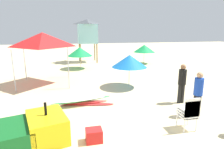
% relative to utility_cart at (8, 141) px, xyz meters
% --- Properties ---
extents(ground, '(80.00, 80.00, 0.00)m').
position_rel_utility_cart_xyz_m(ground, '(2.44, 1.18, -0.78)').
color(ground, beige).
extents(utility_cart, '(2.77, 1.86, 1.50)m').
position_rel_utility_cart_xyz_m(utility_cart, '(0.00, 0.00, 0.00)').
color(utility_cart, '#146023').
rests_on(utility_cart, ground).
extents(stacked_plastic_chairs, '(0.48, 0.48, 1.11)m').
position_rel_utility_cart_xyz_m(stacked_plastic_chairs, '(4.89, 0.75, -0.13)').
color(stacked_plastic_chairs, white).
rests_on(stacked_plastic_chairs, ground).
extents(surfboard_pile, '(2.64, 0.85, 0.32)m').
position_rel_utility_cart_xyz_m(surfboard_pile, '(1.88, 3.58, -0.63)').
color(surfboard_pile, red).
rests_on(surfboard_pile, ground).
extents(lifeguard_near_left, '(0.32, 0.32, 1.70)m').
position_rel_utility_cart_xyz_m(lifeguard_near_left, '(5.99, 2.91, 0.19)').
color(lifeguard_near_left, black).
rests_on(lifeguard_near_left, ground).
extents(lifeguard_near_right, '(0.32, 0.32, 1.64)m').
position_rel_utility_cart_xyz_m(lifeguard_near_right, '(5.83, 1.64, 0.16)').
color(lifeguard_near_right, black).
rests_on(lifeguard_near_right, ground).
extents(popup_canopy, '(2.72, 2.72, 2.96)m').
position_rel_utility_cart_xyz_m(popup_canopy, '(-0.02, 7.45, 1.77)').
color(popup_canopy, '#B2B2B7').
rests_on(popup_canopy, ground).
extents(lifeguard_tower, '(1.98, 1.98, 4.08)m').
position_rel_utility_cart_xyz_m(lifeguard_tower, '(3.25, 14.80, 2.18)').
color(lifeguard_tower, olive).
rests_on(lifeguard_tower, ground).
extents(beach_umbrella_left, '(1.99, 1.99, 1.76)m').
position_rel_utility_cart_xyz_m(beach_umbrella_left, '(8.30, 12.73, 0.62)').
color(beach_umbrella_left, beige).
rests_on(beach_umbrella_left, ground).
extents(beach_umbrella_mid, '(1.91, 1.91, 1.79)m').
position_rel_utility_cart_xyz_m(beach_umbrella_mid, '(4.56, 5.72, 0.67)').
color(beach_umbrella_mid, beige).
rests_on(beach_umbrella_mid, ground).
extents(beach_umbrella_far, '(2.01, 2.01, 1.74)m').
position_rel_utility_cart_xyz_m(beach_umbrella_far, '(2.26, 11.53, 0.61)').
color(beach_umbrella_far, beige).
rests_on(beach_umbrella_far, ground).
extents(cooler_box, '(0.46, 0.38, 0.37)m').
position_rel_utility_cart_xyz_m(cooler_box, '(1.93, 0.80, -0.60)').
color(cooler_box, red).
rests_on(cooler_box, ground).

